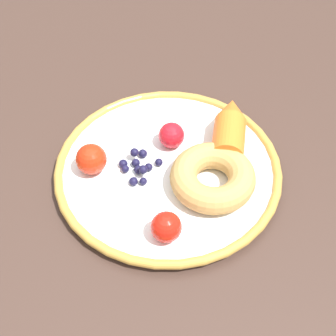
{
  "coord_description": "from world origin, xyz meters",
  "views": [
    {
      "loc": [
        0.47,
        -0.03,
        1.25
      ],
      "look_at": [
        0.04,
        0.01,
        0.75
      ],
      "focal_mm": 52.98,
      "sensor_mm": 36.0,
      "label": 1
    }
  ],
  "objects_px": {
    "dining_table": "(158,190)",
    "tomato_far": "(165,227)",
    "tomato_near": "(91,159)",
    "carrot_orange": "(230,127)",
    "tomato_mid": "(172,138)",
    "plate": "(168,169)",
    "blueberry_pile": "(138,166)",
    "donut": "(213,177)"
  },
  "relations": [
    {
      "from": "tomato_near",
      "to": "tomato_far",
      "type": "bearing_deg",
      "value": 37.64
    },
    {
      "from": "plate",
      "to": "carrot_orange",
      "type": "relative_size",
      "value": 2.58
    },
    {
      "from": "plate",
      "to": "dining_table",
      "type": "bearing_deg",
      "value": -164.73
    },
    {
      "from": "carrot_orange",
      "to": "donut",
      "type": "relative_size",
      "value": 1.07
    },
    {
      "from": "donut",
      "to": "blueberry_pile",
      "type": "distance_m",
      "value": 0.1
    },
    {
      "from": "dining_table",
      "to": "tomato_mid",
      "type": "height_order",
      "value": "tomato_mid"
    },
    {
      "from": "plate",
      "to": "tomato_near",
      "type": "height_order",
      "value": "tomato_near"
    },
    {
      "from": "dining_table",
      "to": "plate",
      "type": "xyz_separation_m",
      "value": [
        0.04,
        0.01,
        0.1
      ]
    },
    {
      "from": "dining_table",
      "to": "donut",
      "type": "distance_m",
      "value": 0.16
    },
    {
      "from": "plate",
      "to": "blueberry_pile",
      "type": "xyz_separation_m",
      "value": [
        -0.0,
        -0.04,
        0.01
      ]
    },
    {
      "from": "plate",
      "to": "tomato_mid",
      "type": "xyz_separation_m",
      "value": [
        -0.04,
        0.01,
        0.02
      ]
    },
    {
      "from": "tomato_mid",
      "to": "dining_table",
      "type": "bearing_deg",
      "value": -103.49
    },
    {
      "from": "plate",
      "to": "tomato_near",
      "type": "distance_m",
      "value": 0.1
    },
    {
      "from": "donut",
      "to": "tomato_far",
      "type": "height_order",
      "value": "tomato_far"
    },
    {
      "from": "tomato_far",
      "to": "carrot_orange",
      "type": "bearing_deg",
      "value": 146.07
    },
    {
      "from": "dining_table",
      "to": "donut",
      "type": "xyz_separation_m",
      "value": [
        0.08,
        0.07,
        0.12
      ]
    },
    {
      "from": "donut",
      "to": "plate",
      "type": "bearing_deg",
      "value": -123.43
    },
    {
      "from": "dining_table",
      "to": "tomato_near",
      "type": "xyz_separation_m",
      "value": [
        0.04,
        -0.09,
        0.12
      ]
    },
    {
      "from": "carrot_orange",
      "to": "blueberry_pile",
      "type": "bearing_deg",
      "value": -70.32
    },
    {
      "from": "dining_table",
      "to": "tomato_far",
      "type": "height_order",
      "value": "tomato_far"
    },
    {
      "from": "carrot_orange",
      "to": "tomato_far",
      "type": "bearing_deg",
      "value": -33.93
    },
    {
      "from": "carrot_orange",
      "to": "donut",
      "type": "xyz_separation_m",
      "value": [
        0.08,
        -0.04,
        -0.0
      ]
    },
    {
      "from": "donut",
      "to": "blueberry_pile",
      "type": "xyz_separation_m",
      "value": [
        -0.04,
        -0.09,
        -0.01
      ]
    },
    {
      "from": "plate",
      "to": "donut",
      "type": "xyz_separation_m",
      "value": [
        0.04,
        0.05,
        0.02
      ]
    },
    {
      "from": "dining_table",
      "to": "tomato_far",
      "type": "xyz_separation_m",
      "value": [
        0.15,
        -0.0,
        0.12
      ]
    },
    {
      "from": "dining_table",
      "to": "tomato_near",
      "type": "distance_m",
      "value": 0.15
    },
    {
      "from": "blueberry_pile",
      "to": "carrot_orange",
      "type": "bearing_deg",
      "value": 109.68
    },
    {
      "from": "carrot_orange",
      "to": "blueberry_pile",
      "type": "xyz_separation_m",
      "value": [
        0.05,
        -0.13,
        -0.01
      ]
    },
    {
      "from": "carrot_orange",
      "to": "dining_table",
      "type": "bearing_deg",
      "value": -87.33
    },
    {
      "from": "carrot_orange",
      "to": "tomato_mid",
      "type": "relative_size",
      "value": 3.29
    },
    {
      "from": "donut",
      "to": "tomato_near",
      "type": "distance_m",
      "value": 0.16
    },
    {
      "from": "dining_table",
      "to": "tomato_mid",
      "type": "xyz_separation_m",
      "value": [
        0.0,
        0.02,
        0.12
      ]
    },
    {
      "from": "carrot_orange",
      "to": "tomato_mid",
      "type": "distance_m",
      "value": 0.08
    },
    {
      "from": "plate",
      "to": "blueberry_pile",
      "type": "height_order",
      "value": "blueberry_pile"
    },
    {
      "from": "blueberry_pile",
      "to": "tomato_far",
      "type": "height_order",
      "value": "tomato_far"
    },
    {
      "from": "plate",
      "to": "carrot_orange",
      "type": "xyz_separation_m",
      "value": [
        -0.05,
        0.09,
        0.02
      ]
    },
    {
      "from": "dining_table",
      "to": "donut",
      "type": "height_order",
      "value": "donut"
    },
    {
      "from": "tomato_near",
      "to": "dining_table",
      "type": "bearing_deg",
      "value": 112.18
    },
    {
      "from": "blueberry_pile",
      "to": "tomato_near",
      "type": "distance_m",
      "value": 0.06
    },
    {
      "from": "carrot_orange",
      "to": "tomato_far",
      "type": "xyz_separation_m",
      "value": [
        0.15,
        -0.1,
        -0.0
      ]
    },
    {
      "from": "carrot_orange",
      "to": "blueberry_pile",
      "type": "height_order",
      "value": "carrot_orange"
    },
    {
      "from": "donut",
      "to": "tomato_far",
      "type": "xyz_separation_m",
      "value": [
        0.07,
        -0.07,
        0.0
      ]
    }
  ]
}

